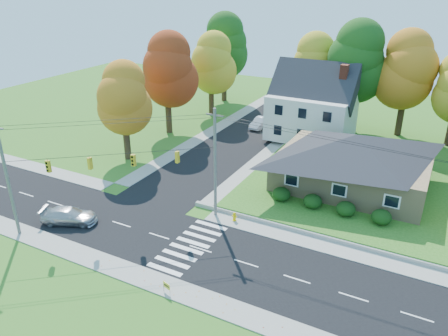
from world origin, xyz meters
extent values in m
plane|color=#3D7923|center=(0.00, 0.00, 0.00)|extent=(120.00, 120.00, 0.00)
cube|color=black|center=(0.00, 0.00, 0.01)|extent=(90.00, 8.00, 0.02)
cube|color=black|center=(-8.00, 26.00, 0.01)|extent=(8.00, 44.00, 0.02)
cube|color=#9C9A90|center=(0.00, 5.00, 0.04)|extent=(90.00, 2.00, 0.08)
cube|color=#9C9A90|center=(0.00, -5.00, 0.04)|extent=(90.00, 2.00, 0.08)
cube|color=#3D7923|center=(13.00, 21.00, 0.25)|extent=(30.00, 30.00, 0.50)
cube|color=tan|center=(8.00, 16.00, 2.10)|extent=(14.00, 10.00, 3.20)
pyramid|color=#26262B|center=(8.00, 16.00, 4.80)|extent=(14.60, 10.60, 2.20)
cube|color=silver|center=(0.00, 28.00, 3.30)|extent=(10.00, 8.00, 5.60)
pyramid|color=#26262B|center=(0.00, 28.00, 7.30)|extent=(10.40, 8.40, 2.40)
cube|color=brown|center=(3.50, 28.00, 5.30)|extent=(0.90, 0.90, 9.60)
ellipsoid|color=#163A10|center=(3.00, 9.80, 1.14)|extent=(1.70, 1.70, 1.27)
ellipsoid|color=#163A10|center=(6.00, 9.80, 1.14)|extent=(1.70, 1.70, 1.27)
ellipsoid|color=#163A10|center=(9.00, 9.80, 1.14)|extent=(1.70, 1.70, 1.27)
ellipsoid|color=#163A10|center=(12.00, 9.80, 1.14)|extent=(1.70, 1.70, 1.27)
cylinder|color=#666059|center=(-14.50, -5.20, 5.00)|extent=(0.26, 0.26, 10.00)
cylinder|color=#666059|center=(-1.50, 5.20, 5.00)|extent=(0.26, 0.26, 10.00)
cube|color=#666059|center=(-1.50, 5.20, 9.40)|extent=(1.60, 0.12, 0.12)
cube|color=gold|center=(-12.00, -3.20, 5.95)|extent=(0.34, 0.26, 1.00)
cube|color=gold|center=(-9.50, -1.20, 5.95)|extent=(0.26, 0.34, 1.00)
cube|color=gold|center=(-6.80, 0.95, 5.95)|extent=(0.34, 0.26, 1.00)
cube|color=gold|center=(-4.00, 3.20, 5.95)|extent=(0.26, 0.34, 1.00)
cylinder|color=black|center=(-8.00, 0.00, 6.60)|extent=(13.02, 10.43, 0.04)
cylinder|color=#3F2A19|center=(-2.00, 34.00, 3.20)|extent=(0.80, 0.80, 5.40)
sphere|color=gold|center=(-2.00, 34.00, 7.10)|extent=(6.72, 6.72, 6.72)
sphere|color=gold|center=(-2.00, 34.00, 8.78)|extent=(5.91, 5.91, 5.91)
sphere|color=gold|center=(-2.00, 34.00, 10.46)|extent=(5.11, 5.11, 5.11)
cylinder|color=#3F2A19|center=(4.00, 33.00, 3.65)|extent=(0.86, 0.86, 6.30)
sphere|color=#1E5116|center=(4.00, 33.00, 8.20)|extent=(7.84, 7.84, 7.84)
sphere|color=#1E5116|center=(4.00, 33.00, 10.16)|extent=(6.90, 6.90, 6.90)
sphere|color=#1E5116|center=(4.00, 33.00, 12.12)|extent=(5.96, 5.96, 5.96)
cylinder|color=#3F2A19|center=(10.00, 34.00, 3.43)|extent=(0.83, 0.83, 5.85)
sphere|color=#C7721B|center=(10.00, 34.00, 7.65)|extent=(7.28, 7.28, 7.28)
sphere|color=#C7721B|center=(10.00, 34.00, 9.47)|extent=(6.41, 6.41, 6.41)
sphere|color=#C7721B|center=(10.00, 34.00, 11.29)|extent=(5.53, 5.53, 5.53)
cylinder|color=#3F2A19|center=(-17.00, 12.00, 2.48)|extent=(0.77, 0.77, 4.95)
sphere|color=#C7721B|center=(-17.00, 12.00, 6.05)|extent=(6.16, 6.16, 6.16)
sphere|color=#C7721B|center=(-17.00, 12.00, 7.59)|extent=(5.42, 5.42, 5.42)
sphere|color=#C7721B|center=(-17.00, 12.00, 9.13)|extent=(4.68, 4.68, 4.68)
cylinder|color=#3F2A19|center=(-18.00, 22.00, 2.93)|extent=(0.83, 0.83, 5.85)
sphere|color=#973113|center=(-18.00, 22.00, 7.15)|extent=(7.28, 7.28, 7.28)
sphere|color=#973113|center=(-18.00, 22.00, 8.97)|extent=(6.41, 6.41, 6.41)
sphere|color=#973113|center=(-18.00, 22.00, 10.79)|extent=(5.53, 5.53, 5.53)
cylinder|color=#3F2A19|center=(-17.00, 32.00, 2.70)|extent=(0.80, 0.80, 5.40)
sphere|color=gold|center=(-17.00, 32.00, 6.60)|extent=(6.72, 6.72, 6.72)
sphere|color=gold|center=(-17.00, 32.00, 8.28)|extent=(5.91, 5.91, 5.91)
sphere|color=gold|center=(-17.00, 32.00, 9.96)|extent=(5.11, 5.11, 5.11)
cylinder|color=#3F2A19|center=(-19.00, 40.00, 3.15)|extent=(0.86, 0.86, 6.30)
sphere|color=#1E5116|center=(-19.00, 40.00, 7.70)|extent=(7.84, 7.84, 7.84)
sphere|color=#1E5116|center=(-19.00, 40.00, 9.66)|extent=(6.90, 6.90, 6.90)
sphere|color=#1E5116|center=(-19.00, 40.00, 11.62)|extent=(5.96, 5.96, 5.96)
imported|color=#B4B4B9|center=(-12.13, -1.89, 0.72)|extent=(5.21, 3.70, 1.40)
imported|color=silver|center=(-7.76, 29.58, 0.73)|extent=(1.71, 4.39, 1.43)
cylinder|color=#E7B800|center=(0.46, 5.09, 0.05)|extent=(0.38, 0.38, 0.11)
cylinder|color=#E7B800|center=(0.46, 5.09, 0.37)|extent=(0.26, 0.26, 0.59)
sphere|color=#E7B800|center=(0.46, 5.09, 0.72)|extent=(0.28, 0.28, 0.28)
cylinder|color=#E7B800|center=(0.46, 5.09, 0.48)|extent=(0.48, 0.14, 0.13)
cylinder|color=black|center=(0.37, -5.53, 0.28)|extent=(0.02, 0.02, 0.57)
cylinder|color=black|center=(0.87, -5.53, 0.28)|extent=(0.02, 0.02, 0.57)
cube|color=yellow|center=(0.62, -5.53, 0.62)|extent=(0.66, 0.21, 0.45)
camera|label=1|loc=(15.16, -24.68, 19.98)|focal=35.00mm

